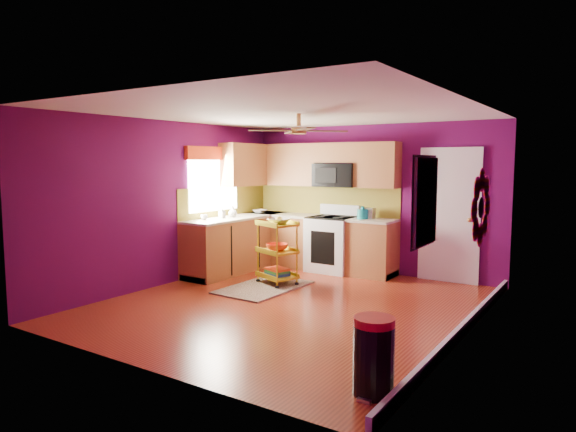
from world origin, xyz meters
The scene contains 18 objects.
ground centered at (0.00, 0.00, 0.00)m, with size 5.00×5.00×0.00m, color maroon.
room_envelope centered at (0.03, 0.00, 1.63)m, with size 4.54×5.04×2.52m.
lower_cabinets centered at (-1.35, 1.82, 0.43)m, with size 2.81×2.31×0.94m.
electric_range centered at (-0.55, 2.17, 0.48)m, with size 0.76×0.66×1.13m.
upper_cabinetry centered at (-1.24, 2.17, 1.80)m, with size 2.80×2.30×1.26m.
left_window centered at (-2.22, 1.05, 1.74)m, with size 0.08×1.35×1.08m.
panel_door centered at (1.35, 2.47, 1.02)m, with size 0.95×0.11×2.15m.
right_wall_art centered at (2.23, -0.34, 1.44)m, with size 0.04×2.74×1.04m.
ceiling_fan centered at (0.00, 0.20, 2.29)m, with size 1.01×1.01×0.26m.
shag_rug centered at (-0.82, 0.54, 0.01)m, with size 0.89×1.44×0.02m, color black.
rolling_cart centered at (-0.78, 0.84, 0.55)m, with size 0.70×0.61×1.06m.
trash_can centered at (1.98, -1.83, 0.32)m, with size 0.34×0.36×0.64m.
teal_kettle centered at (0.02, 2.17, 1.02)m, with size 0.18×0.18×0.21m.
toaster centered at (0.07, 2.26, 1.03)m, with size 0.22×0.15×0.18m, color beige.
soap_bottle_a centered at (-2.00, 0.98, 1.03)m, with size 0.08×0.09×0.19m, color #EA3F72.
soap_bottle_b centered at (-1.96, 1.22, 1.03)m, with size 0.15×0.15×0.19m, color white.
counter_dish centered at (-2.00, 2.06, 0.97)m, with size 0.25×0.25×0.06m, color white.
counter_cup centered at (-2.08, 0.64, 0.98)m, with size 0.11×0.11×0.09m, color white.
Camera 1 is at (3.58, -5.54, 1.87)m, focal length 32.00 mm.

